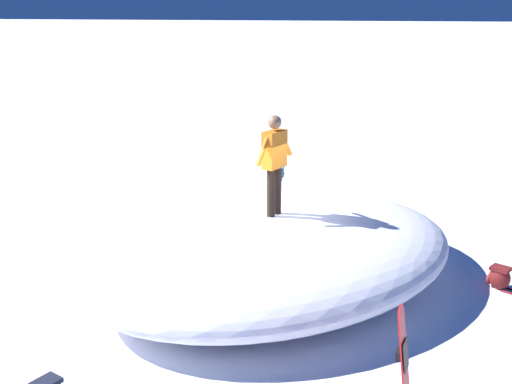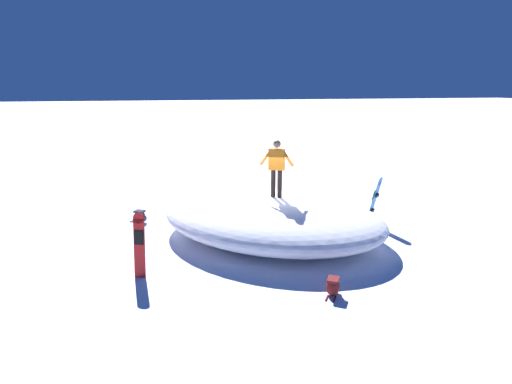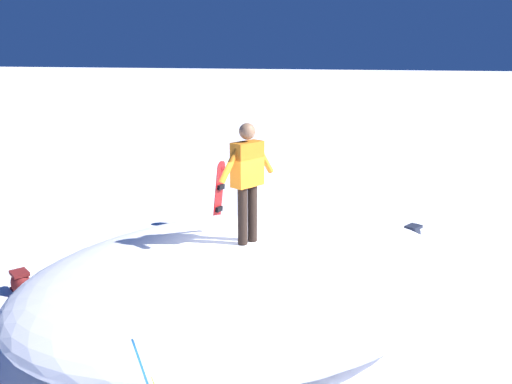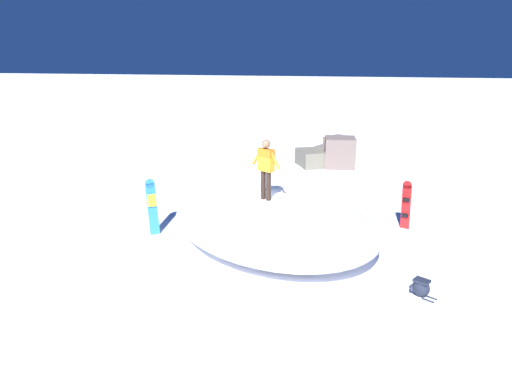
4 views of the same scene
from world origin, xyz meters
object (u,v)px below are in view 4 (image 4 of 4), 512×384
backpack_near (285,195)px  backpack_far (420,287)px  snowboard_primary_upright (406,204)px  snowboarder_standing (266,165)px  snowboard_secondary_upright (152,206)px

backpack_near → backpack_far: backpack_far is taller
snowboard_primary_upright → backpack_near: (-4.20, 2.01, -0.62)m
backpack_near → snowboarder_standing: bearing=-87.1°
backpack_far → backpack_near: bearing=124.8°
snowboarder_standing → snowboard_primary_upright: size_ratio=1.09×
snowboarder_standing → snowboard_secondary_upright: size_ratio=1.05×
snowboard_secondary_upright → backpack_near: bearing=51.9°
snowboarder_standing → backpack_far: (4.16, -2.35, -2.05)m
snowboarder_standing → backpack_far: snowboarder_standing is taller
snowboard_primary_upright → backpack_near: 4.70m
snowboarder_standing → snowboard_secondary_upright: (-3.49, -0.27, -1.40)m
snowboard_primary_upright → snowboarder_standing: bearing=-154.4°
snowboard_secondary_upright → backpack_far: bearing=-15.2°
snowboarder_standing → backpack_far: bearing=-29.5°
backpack_far → snowboard_primary_upright: bearing=92.1°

